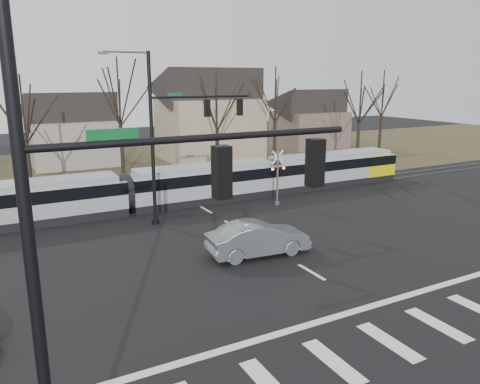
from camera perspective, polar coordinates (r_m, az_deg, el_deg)
name	(u,v)px	position (r m, az deg, el deg)	size (l,w,h in m)	color
ground	(340,289)	(20.69, 12.08, -11.48)	(140.00, 140.00, 0.00)	black
grass_verge	(133,166)	(48.54, -12.93, 3.05)	(140.00, 28.00, 0.01)	#38331E
crosswalk	(414,333)	(18.19, 20.49, -15.78)	(27.00, 2.60, 0.01)	silver
stop_line	(370,307)	(19.50, 15.56, -13.30)	(28.00, 0.35, 0.01)	silver
lane_dashes	(194,203)	(33.70, -5.62, -1.30)	(0.18, 30.00, 0.01)	silver
rail_pair	(195,203)	(33.52, -5.49, -1.34)	(90.00, 1.52, 0.06)	#59595E
tram	(203,182)	(33.65, -4.48, 1.24)	(35.26, 2.62, 2.67)	gray
sedan	(258,239)	(23.61, 2.23, -5.70)	(5.34, 2.28, 1.71)	#565B5E
signal_pole_near_left	(125,246)	(8.88, -13.82, -6.47)	(9.28, 0.44, 10.20)	black
signal_pole_far	(177,129)	(28.58, -7.65, 7.57)	(9.28, 0.44, 10.20)	black
rail_crossing_signal	(277,178)	(32.75, 4.59, 1.66)	(1.08, 0.36, 4.00)	#59595B
tree_row	(170,121)	(42.78, -8.50, 8.61)	(59.20, 7.20, 10.00)	black
house_b	(71,126)	(50.88, -19.86, 7.58)	(8.64, 7.56, 7.65)	gray
house_c	(209,111)	(51.86, -3.79, 9.86)	(10.80, 8.64, 10.10)	gray
house_d	(309,116)	(61.30, 8.46, 9.15)	(8.64, 7.56, 7.65)	brown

